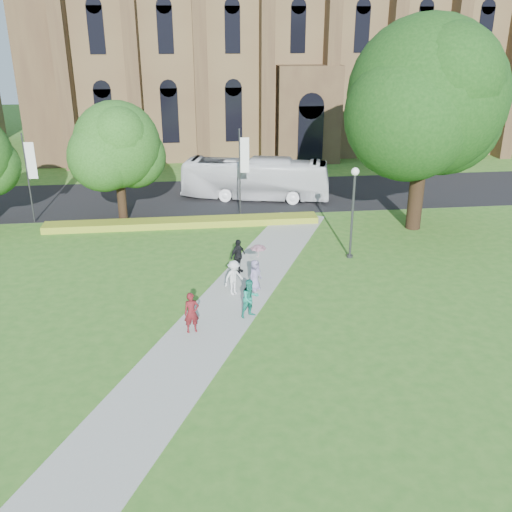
{
  "coord_description": "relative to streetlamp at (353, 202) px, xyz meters",
  "views": [
    {
      "loc": [
        -1.46,
        -22.98,
        12.36
      ],
      "look_at": [
        1.7,
        3.4,
        1.6
      ],
      "focal_mm": 40.0,
      "sensor_mm": 36.0,
      "label": 1
    }
  ],
  "objects": [
    {
      "name": "pedestrian_4",
      "position": [
        -5.92,
        -3.69,
        -2.47
      ],
      "size": [
        0.9,
        0.89,
        1.57
      ],
      "primitive_type": "imported",
      "rotation": [
        0.0,
        0.0,
        0.76
      ],
      "color": "slate",
      "rests_on": "footpath"
    },
    {
      "name": "large_tree",
      "position": [
        5.5,
        4.5,
        5.07
      ],
      "size": [
        9.6,
        9.6,
        13.2
      ],
      "color": "#332114",
      "rests_on": "ground"
    },
    {
      "name": "street_tree_1",
      "position": [
        -13.5,
        8.0,
        1.93
      ],
      "size": [
        5.6,
        5.6,
        8.05
      ],
      "color": "#332114",
      "rests_on": "ground"
    },
    {
      "name": "parasol",
      "position": [
        -5.74,
        -3.59,
        -1.35
      ],
      "size": [
        0.9,
        0.9,
        0.67
      ],
      "primitive_type": "imported",
      "rotation": [
        0.0,
        0.0,
        0.19
      ],
      "color": "#E29FA2",
      "rests_on": "pedestrian_4"
    },
    {
      "name": "ground",
      "position": [
        -7.5,
        -6.5,
        -3.3
      ],
      "size": [
        160.0,
        160.0,
        0.0
      ],
      "primitive_type": "plane",
      "color": "#346D20",
      "rests_on": "ground"
    },
    {
      "name": "flower_hedge",
      "position": [
        -9.5,
        6.7,
        -3.07
      ],
      "size": [
        18.0,
        1.4,
        0.45
      ],
      "primitive_type": "cube",
      "color": "gold",
      "rests_on": "ground"
    },
    {
      "name": "cathedral",
      "position": [
        2.5,
        33.23,
        9.69
      ],
      "size": [
        52.6,
        18.25,
        28.0
      ],
      "color": "brown",
      "rests_on": "ground"
    },
    {
      "name": "pedestrian_1",
      "position": [
        -6.47,
        -6.53,
        -2.35
      ],
      "size": [
        1.09,
        1.0,
        1.82
      ],
      "primitive_type": "imported",
      "rotation": [
        0.0,
        0.0,
        0.45
      ],
      "color": "#1A856F",
      "rests_on": "footpath"
    },
    {
      "name": "pedestrian_0",
      "position": [
        -9.12,
        -7.61,
        -2.35
      ],
      "size": [
        0.73,
        0.55,
        1.82
      ],
      "primitive_type": "imported",
      "rotation": [
        0.0,
        0.0,
        0.18
      ],
      "color": "maroon",
      "rests_on": "footpath"
    },
    {
      "name": "banner_pole_1",
      "position": [
        -19.39,
        8.7,
        0.09
      ],
      "size": [
        0.7,
        0.1,
        6.0
      ],
      "color": "#38383D",
      "rests_on": "ground"
    },
    {
      "name": "tour_coach",
      "position": [
        -3.96,
        12.46,
        -1.72
      ],
      "size": [
        11.45,
        5.34,
        3.11
      ],
      "primitive_type": "imported",
      "rotation": [
        0.0,
        0.0,
        1.32
      ],
      "color": "silver",
      "rests_on": "road"
    },
    {
      "name": "footpath",
      "position": [
        -7.5,
        -5.5,
        -3.28
      ],
      "size": [
        15.58,
        28.54,
        0.04
      ],
      "primitive_type": "cube",
      "rotation": [
        0.0,
        0.0,
        -0.44
      ],
      "color": "#B2B2A8",
      "rests_on": "ground"
    },
    {
      "name": "banner_pole_0",
      "position": [
        -5.39,
        8.7,
        0.09
      ],
      "size": [
        0.7,
        0.1,
        6.0
      ],
      "color": "#38383D",
      "rests_on": "ground"
    },
    {
      "name": "pedestrian_3",
      "position": [
        -6.57,
        -1.45,
        -2.33
      ],
      "size": [
        1.1,
        1.08,
        1.86
      ],
      "primitive_type": "imported",
      "rotation": [
        0.0,
        0.0,
        0.76
      ],
      "color": "black",
      "rests_on": "footpath"
    },
    {
      "name": "streetlamp",
      "position": [
        0.0,
        0.0,
        0.0
      ],
      "size": [
        0.44,
        0.44,
        5.24
      ],
      "color": "#38383D",
      "rests_on": "ground"
    },
    {
      "name": "pedestrian_2",
      "position": [
        -7.01,
        -4.08,
        -2.38
      ],
      "size": [
        1.3,
        1.17,
        1.75
      ],
      "primitive_type": "imported",
      "rotation": [
        0.0,
        0.0,
        0.59
      ],
      "color": "silver",
      "rests_on": "footpath"
    },
    {
      "name": "road",
      "position": [
        -7.5,
        13.5,
        -3.29
      ],
      "size": [
        160.0,
        10.0,
        0.02
      ],
      "primitive_type": "cube",
      "color": "black",
      "rests_on": "ground"
    }
  ]
}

